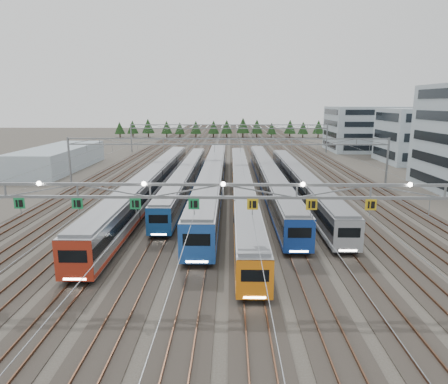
{
  "coord_description": "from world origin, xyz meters",
  "views": [
    {
      "loc": [
        0.55,
        -29.69,
        13.86
      ],
      "look_at": [
        -0.21,
        16.65,
        3.5
      ],
      "focal_mm": 32.0,
      "sensor_mm": 36.0,
      "label": 1
    }
  ],
  "objects_px": {
    "gantry_far": "(229,130)",
    "depot_bldg_north": "(368,129)",
    "train_d": "(242,183)",
    "train_b": "(187,176)",
    "train_c": "(213,177)",
    "depot_bldg_mid": "(415,136)",
    "train_f": "(299,181)",
    "train_e": "(268,177)",
    "train_a": "(153,181)",
    "gantry_near": "(223,194)",
    "west_shed": "(59,158)",
    "gantry_mid": "(227,147)"
  },
  "relations": [
    {
      "from": "gantry_far",
      "to": "depot_bldg_north",
      "type": "bearing_deg",
      "value": 6.25
    },
    {
      "from": "train_d",
      "to": "gantry_far",
      "type": "bearing_deg",
      "value": 92.32
    },
    {
      "from": "train_b",
      "to": "train_c",
      "type": "relative_size",
      "value": 0.85
    },
    {
      "from": "gantry_far",
      "to": "depot_bldg_mid",
      "type": "xyz_separation_m",
      "value": [
        43.9,
        -19.73,
        -0.08
      ]
    },
    {
      "from": "train_b",
      "to": "depot_bldg_north",
      "type": "relative_size",
      "value": 2.41
    },
    {
      "from": "train_b",
      "to": "train_f",
      "type": "relative_size",
      "value": 1.0
    },
    {
      "from": "train_b",
      "to": "train_e",
      "type": "distance_m",
      "value": 13.54
    },
    {
      "from": "train_a",
      "to": "depot_bldg_mid",
      "type": "distance_m",
      "value": 65.71
    },
    {
      "from": "train_d",
      "to": "train_e",
      "type": "relative_size",
      "value": 1.13
    },
    {
      "from": "train_b",
      "to": "train_e",
      "type": "relative_size",
      "value": 0.88
    },
    {
      "from": "gantry_near",
      "to": "depot_bldg_mid",
      "type": "height_order",
      "value": "depot_bldg_mid"
    },
    {
      "from": "train_b",
      "to": "train_f",
      "type": "xyz_separation_m",
      "value": [
        18.0,
        -4.35,
        0.07
      ]
    },
    {
      "from": "train_e",
      "to": "depot_bldg_north",
      "type": "relative_size",
      "value": 2.74
    },
    {
      "from": "train_d",
      "to": "west_shed",
      "type": "distance_m",
      "value": 45.86
    },
    {
      "from": "train_c",
      "to": "depot_bldg_mid",
      "type": "distance_m",
      "value": 56.48
    },
    {
      "from": "train_f",
      "to": "gantry_far",
      "type": "bearing_deg",
      "value": 101.79
    },
    {
      "from": "gantry_near",
      "to": "depot_bldg_north",
      "type": "xyz_separation_m",
      "value": [
        40.94,
        89.6,
        -0.67
      ]
    },
    {
      "from": "train_b",
      "to": "depot_bldg_mid",
      "type": "xyz_separation_m",
      "value": [
        50.65,
        29.81,
        4.33
      ]
    },
    {
      "from": "train_b",
      "to": "depot_bldg_mid",
      "type": "height_order",
      "value": "depot_bldg_mid"
    },
    {
      "from": "train_c",
      "to": "depot_bldg_north",
      "type": "xyz_separation_m",
      "value": [
        43.14,
        56.51,
        4.11
      ]
    },
    {
      "from": "train_b",
      "to": "west_shed",
      "type": "bearing_deg",
      "value": 147.05
    },
    {
      "from": "train_f",
      "to": "west_shed",
      "type": "distance_m",
      "value": 52.93
    },
    {
      "from": "train_e",
      "to": "train_f",
      "type": "relative_size",
      "value": 1.14
    },
    {
      "from": "train_f",
      "to": "gantry_near",
      "type": "relative_size",
      "value": 0.94
    },
    {
      "from": "train_c",
      "to": "train_f",
      "type": "xyz_separation_m",
      "value": [
        13.5,
        -1.85,
        -0.25
      ]
    },
    {
      "from": "train_f",
      "to": "train_c",
      "type": "bearing_deg",
      "value": 172.18
    },
    {
      "from": "train_f",
      "to": "depot_bldg_north",
      "type": "xyz_separation_m",
      "value": [
        29.64,
        58.37,
        4.36
      ]
    },
    {
      "from": "train_a",
      "to": "train_b",
      "type": "xyz_separation_m",
      "value": [
        4.5,
        5.68,
        -0.2
      ]
    },
    {
      "from": "gantry_far",
      "to": "gantry_mid",
      "type": "bearing_deg",
      "value": -90.0
    },
    {
      "from": "train_d",
      "to": "depot_bldg_north",
      "type": "relative_size",
      "value": 3.09
    },
    {
      "from": "gantry_mid",
      "to": "train_c",
      "type": "bearing_deg",
      "value": -107.74
    },
    {
      "from": "train_d",
      "to": "gantry_near",
      "type": "height_order",
      "value": "gantry_near"
    },
    {
      "from": "gantry_mid",
      "to": "gantry_far",
      "type": "distance_m",
      "value": 45.0
    },
    {
      "from": "train_a",
      "to": "gantry_far",
      "type": "distance_m",
      "value": 56.5
    },
    {
      "from": "train_c",
      "to": "gantry_mid",
      "type": "relative_size",
      "value": 1.11
    },
    {
      "from": "train_d",
      "to": "gantry_near",
      "type": "distance_m",
      "value": 30.21
    },
    {
      "from": "train_a",
      "to": "train_c",
      "type": "bearing_deg",
      "value": 19.47
    },
    {
      "from": "train_b",
      "to": "train_a",
      "type": "bearing_deg",
      "value": -128.4
    },
    {
      "from": "train_d",
      "to": "depot_bldg_mid",
      "type": "bearing_deg",
      "value": 40.6
    },
    {
      "from": "train_c",
      "to": "gantry_mid",
      "type": "bearing_deg",
      "value": 72.26
    },
    {
      "from": "train_e",
      "to": "gantry_mid",
      "type": "height_order",
      "value": "gantry_mid"
    },
    {
      "from": "depot_bldg_mid",
      "to": "train_d",
      "type": "bearing_deg",
      "value": -139.4
    },
    {
      "from": "depot_bldg_north",
      "to": "train_b",
      "type": "bearing_deg",
      "value": -131.41
    },
    {
      "from": "gantry_near",
      "to": "train_b",
      "type": "bearing_deg",
      "value": 100.67
    },
    {
      "from": "train_a",
      "to": "depot_bldg_north",
      "type": "relative_size",
      "value": 2.88
    },
    {
      "from": "train_c",
      "to": "train_f",
      "type": "bearing_deg",
      "value": -7.82
    },
    {
      "from": "train_e",
      "to": "gantry_far",
      "type": "distance_m",
      "value": 51.23
    },
    {
      "from": "gantry_far",
      "to": "depot_bldg_mid",
      "type": "bearing_deg",
      "value": -24.2
    },
    {
      "from": "train_d",
      "to": "gantry_mid",
      "type": "height_order",
      "value": "gantry_mid"
    },
    {
      "from": "depot_bldg_mid",
      "to": "gantry_near",
      "type": "bearing_deg",
      "value": -123.91
    }
  ]
}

